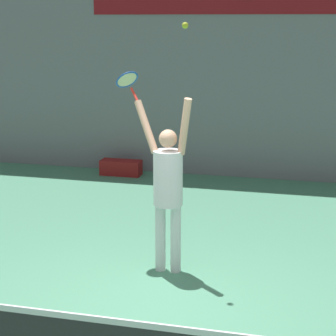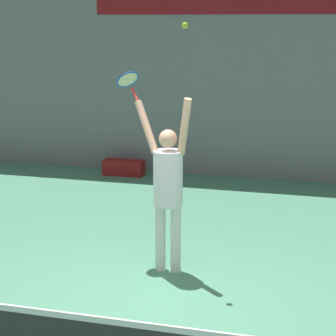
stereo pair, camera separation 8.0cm
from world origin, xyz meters
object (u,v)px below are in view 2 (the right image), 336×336
at_px(tennis_racket, 128,81).
at_px(equipment_bag, 124,167).
at_px(tennis_player, 168,184).
at_px(tennis_ball, 185,25).

bearing_deg(tennis_racket, equipment_bag, 110.08).
height_order(tennis_player, tennis_racket, tennis_racket).
bearing_deg(tennis_racket, tennis_ball, -30.24).
distance_m(tennis_racket, equipment_bag, 4.82).
distance_m(tennis_player, tennis_racket, 1.39).
relative_size(tennis_player, equipment_bag, 2.68).
height_order(tennis_racket, tennis_ball, tennis_ball).
bearing_deg(equipment_bag, tennis_racket, -69.92).
relative_size(tennis_player, tennis_racket, 5.64).
bearing_deg(tennis_racket, tennis_player, -31.94).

